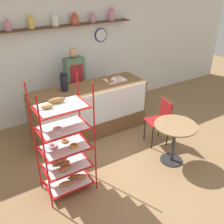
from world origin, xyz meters
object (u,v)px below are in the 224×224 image
Objects in this scene: donut_tray_counter at (115,80)px; pastry_rack at (65,149)px; cafe_table at (175,134)px; coffee_carafe at (64,82)px; person_worker at (75,83)px; cafe_chair at (161,117)px.

pastry_rack is at bearing -141.74° from donut_tray_counter.
coffee_carafe is (-1.22, 1.72, 0.62)m from cafe_table.
donut_tray_counter is (0.63, -0.57, 0.13)m from person_worker.
donut_tray_counter reaches higher than cafe_chair.
coffee_carafe reaches higher than cafe_table.
cafe_table is 0.61m from cafe_chair.
person_worker reaches higher than cafe_table.
coffee_carafe is (-0.45, -0.51, 0.29)m from person_worker.
person_worker is at bearing 49.06° from coffee_carafe.
coffee_carafe is at bearing -116.81° from cafe_chair.
pastry_rack reaches higher than cafe_chair.
person_worker is 0.86m from donut_tray_counter.
pastry_rack is 1.99× the size of cafe_chair.
cafe_table is at bearing -7.89° from cafe_chair.
person_worker is at bearing 109.20° from cafe_table.
coffee_carafe is at bearing -130.94° from person_worker.
coffee_carafe is 0.90× the size of donut_tray_counter.
donut_tray_counter is (-0.36, 1.09, 0.47)m from cafe_chair.
coffee_carafe is (-1.43, 1.14, 0.63)m from cafe_chair.
person_worker is at bearing -137.46° from cafe_chair.
person_worker is 4.41× the size of coffee_carafe.
pastry_rack is 4.76× the size of coffee_carafe.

